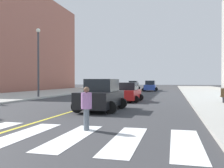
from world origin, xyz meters
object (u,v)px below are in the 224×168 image
at_px(car_blue_third, 150,86).
at_px(street_lamp, 38,56).
at_px(pedestrian_crossing, 86,106).
at_px(car_green_nearest, 133,86).
at_px(car_black_fourth, 101,96).
at_px(car_red_second, 128,93).

distance_m(car_blue_third, street_lamp, 23.07).
bearing_deg(pedestrian_crossing, car_blue_third, -9.76).
bearing_deg(car_blue_third, street_lamp, 62.98).
xyz_separation_m(car_green_nearest, car_black_fourth, (3.64, -35.82, 0.07)).
distance_m(car_blue_third, pedestrian_crossing, 35.63).
bearing_deg(car_blue_third, car_red_second, 89.26).
bearing_deg(car_green_nearest, car_black_fourth, -85.64).
distance_m(car_green_nearest, car_blue_third, 7.48).
relative_size(car_red_second, car_blue_third, 0.91).
distance_m(car_black_fourth, pedestrian_crossing, 6.24).
bearing_deg(car_black_fourth, car_blue_third, -89.43).
xyz_separation_m(car_blue_third, street_lamp, (-9.99, -20.49, 3.58)).
bearing_deg(car_black_fourth, street_lamp, -41.84).
relative_size(car_green_nearest, car_black_fourth, 0.93).
distance_m(car_green_nearest, car_black_fourth, 36.01).
relative_size(car_blue_third, street_lamp, 0.58).
height_order(car_red_second, street_lamp, street_lamp).
xyz_separation_m(car_blue_third, car_black_fourth, (-0.36, -29.50, 0.04)).
relative_size(car_black_fourth, street_lamp, 0.61).
relative_size(pedestrian_crossing, street_lamp, 0.22).
bearing_deg(car_blue_third, pedestrian_crossing, 90.34).
relative_size(car_green_nearest, pedestrian_crossing, 2.52).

